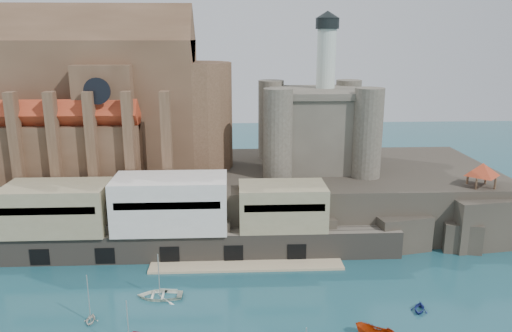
{
  "coord_description": "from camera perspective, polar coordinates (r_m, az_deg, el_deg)",
  "views": [
    {
      "loc": [
        0.12,
        -53.03,
        34.71
      ],
      "look_at": [
        4.12,
        32.0,
        12.48
      ],
      "focal_mm": 35.0,
      "sensor_mm": 36.0,
      "label": 1
    }
  ],
  "objects": [
    {
      "name": "quay",
      "position": [
        81.97,
        -9.8,
        -6.05
      ],
      "size": [
        70.0,
        12.0,
        13.05
      ],
      "color": "#5E564B",
      "rests_on": "ground"
    },
    {
      "name": "pavilion",
      "position": [
        92.1,
        24.45,
        -0.52
      ],
      "size": [
        6.4,
        6.4,
        5.4
      ],
      "color": "#513826",
      "rests_on": "rock_outcrop"
    },
    {
      "name": "castle_keep",
      "position": [
        96.85,
        6.85,
        4.78
      ],
      "size": [
        21.2,
        21.2,
        29.3
      ],
      "color": "#4E483D",
      "rests_on": "promontory"
    },
    {
      "name": "boat_7",
      "position": [
        70.98,
        18.14,
        -15.44
      ],
      "size": [
        3.05,
        2.59,
        3.03
      ],
      "primitive_type": "imported",
      "rotation": [
        0.0,
        0.0,
        5.83
      ],
      "color": "navy",
      "rests_on": "ground"
    },
    {
      "name": "boat_4",
      "position": [
        68.72,
        -18.35,
        -16.53
      ],
      "size": [
        2.27,
        1.4,
        2.61
      ],
      "primitive_type": "imported",
      "rotation": [
        0.0,
        0.0,
        3.15
      ],
      "color": "beige",
      "rests_on": "ground"
    },
    {
      "name": "boat_6",
      "position": [
        71.96,
        -10.91,
        -14.5
      ],
      "size": [
        1.35,
        4.46,
        6.22
      ],
      "primitive_type": "imported",
      "rotation": [
        0.0,
        0.0,
        4.7
      ],
      "color": "white",
      "rests_on": "ground"
    },
    {
      "name": "rock_outcrop",
      "position": [
        94.43,
        23.94,
        -5.65
      ],
      "size": [
        14.5,
        10.5,
        8.7
      ],
      "color": "#28241E",
      "rests_on": "ground"
    },
    {
      "name": "church",
      "position": [
        98.74,
        -17.01,
        6.68
      ],
      "size": [
        47.0,
        25.93,
        30.51
      ],
      "color": "#513826",
      "rests_on": "promontory"
    },
    {
      "name": "promontory",
      "position": [
        97.08,
        -2.75,
        -3.25
      ],
      "size": [
        100.0,
        36.0,
        10.0
      ],
      "color": "#28241E",
      "rests_on": "ground"
    }
  ]
}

